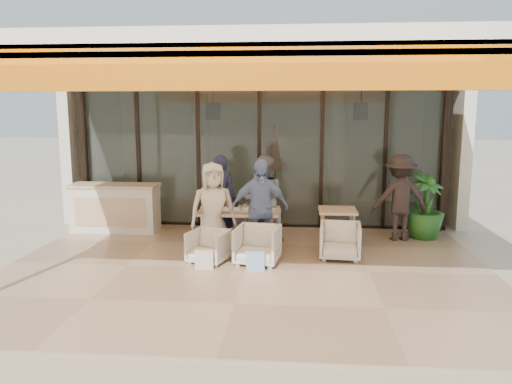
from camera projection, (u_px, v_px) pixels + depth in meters
ground at (245, 270)px, 8.20m from camera, size 70.00×70.00×0.00m
terrace_floor at (245, 270)px, 8.20m from camera, size 8.00×6.00×0.01m
terrace_structure at (243, 66)px, 7.40m from camera, size 8.00×6.00×3.40m
glass_storefront at (259, 156)px, 10.88m from camera, size 8.08×0.10×3.20m
interior_block at (266, 123)px, 13.05m from camera, size 9.05×3.62×3.52m
host_counter at (115, 208)px, 10.61m from camera, size 1.85×0.65×1.04m
dining_table at (239, 213)px, 9.37m from camera, size 1.50×0.90×0.93m
chair_far_left at (225, 218)px, 10.38m from camera, size 0.91×0.89×0.74m
chair_far_right at (265, 222)px, 10.32m from camera, size 0.65×0.61×0.61m
chair_near_left at (209, 245)px, 8.52m from camera, size 0.76×0.73×0.63m
chair_near_right at (257, 243)px, 8.44m from camera, size 0.80×0.76×0.73m
diner_navy at (221, 199)px, 9.80m from camera, size 0.68×0.49×1.74m
diner_grey at (263, 200)px, 9.74m from camera, size 0.88×0.70×1.73m
diner_cream at (213, 209)px, 8.92m from camera, size 0.95×0.77×1.68m
diner_periwinkle at (260, 208)px, 8.85m from camera, size 1.09×0.65×1.75m
tote_bag_cream at (204, 260)px, 8.15m from camera, size 0.30×0.10×0.34m
tote_bag_blue at (255, 262)px, 8.08m from camera, size 0.30×0.10×0.34m
side_table at (337, 215)px, 9.42m from camera, size 0.70×0.70×0.74m
side_chair at (340, 239)px, 8.73m from camera, size 0.74×0.70×0.71m
standing_woman at (400, 198)px, 9.85m from camera, size 1.19×0.77×1.74m
potted_palm at (425, 206)px, 10.04m from camera, size 1.08×1.08×1.36m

